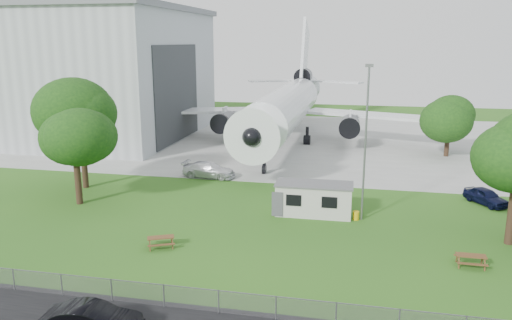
% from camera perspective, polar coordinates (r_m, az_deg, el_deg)
% --- Properties ---
extents(ground, '(160.00, 160.00, 0.00)m').
position_cam_1_polar(ground, '(35.59, -1.57, -9.29)').
color(ground, '#3C7520').
extents(concrete_apron, '(120.00, 46.00, 0.03)m').
position_cam_1_polar(concrete_apron, '(71.67, 5.47, 2.33)').
color(concrete_apron, '#B7B7B2').
rests_on(concrete_apron, ground).
extents(hangar, '(43.00, 31.00, 18.55)m').
position_cam_1_polar(hangar, '(81.94, -22.36, 9.41)').
color(hangar, '#B2B7BC').
rests_on(hangar, ground).
extents(airliner, '(46.36, 47.73, 17.69)m').
position_cam_1_polar(airliner, '(68.99, 3.70, 6.35)').
color(airliner, white).
rests_on(airliner, ground).
extents(site_cabin, '(6.77, 2.78, 2.62)m').
position_cam_1_polar(site_cabin, '(40.72, 6.65, -4.44)').
color(site_cabin, beige).
rests_on(site_cabin, ground).
extents(picnic_west, '(2.27, 2.12, 0.76)m').
position_cam_1_polar(picnic_west, '(35.24, -10.79, -9.77)').
color(picnic_west, brown).
rests_on(picnic_west, ground).
extents(picnic_east, '(1.81, 1.51, 0.76)m').
position_cam_1_polar(picnic_east, '(34.64, 23.26, -11.10)').
color(picnic_east, brown).
rests_on(picnic_east, ground).
extents(fence, '(58.00, 0.04, 1.30)m').
position_cam_1_polar(fence, '(27.39, -6.36, -16.77)').
color(fence, gray).
rests_on(fence, ground).
extents(lamp_mast, '(0.16, 0.16, 12.00)m').
position_cam_1_polar(lamp_mast, '(38.91, 12.37, 1.64)').
color(lamp_mast, slate).
rests_on(lamp_mast, ground).
extents(tree_west_big, '(7.65, 7.65, 10.75)m').
position_cam_1_polar(tree_west_big, '(49.48, -19.44, 4.73)').
color(tree_west_big, '#382619').
rests_on(tree_west_big, ground).
extents(tree_west_small, '(6.62, 6.62, 9.34)m').
position_cam_1_polar(tree_west_small, '(44.68, -20.07, 2.64)').
color(tree_west_small, '#382619').
rests_on(tree_west_small, ground).
extents(tree_far_apron, '(6.45, 6.45, 7.93)m').
position_cam_1_polar(tree_far_apron, '(64.52, 21.22, 4.46)').
color(tree_far_apron, '#382619').
rests_on(tree_far_apron, ground).
extents(car_ne_hatch, '(3.62, 4.35, 1.40)m').
position_cam_1_polar(car_ne_hatch, '(47.40, 24.79, -3.82)').
color(car_ne_hatch, black).
rests_on(car_ne_hatch, ground).
extents(car_apron_van, '(5.62, 2.60, 1.59)m').
position_cam_1_polar(car_apron_van, '(51.68, -5.41, -1.14)').
color(car_apron_van, white).
rests_on(car_apron_van, ground).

